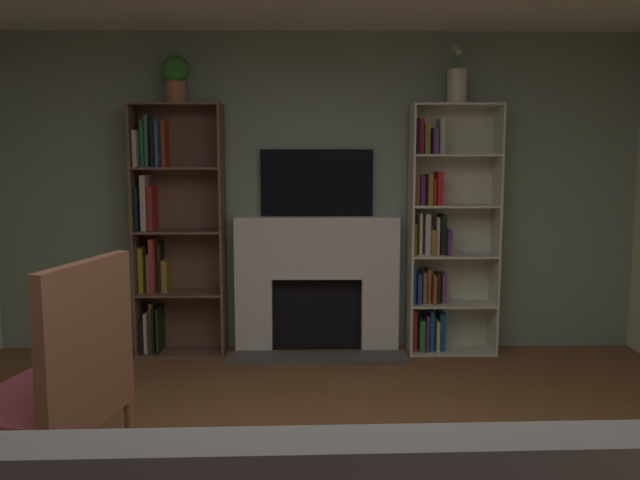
% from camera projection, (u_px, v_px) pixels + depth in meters
% --- Properties ---
extents(wall_back_accent, '(5.47, 0.06, 2.62)m').
position_uv_depth(wall_back_accent, '(317.00, 193.00, 5.56)').
color(wall_back_accent, gray).
rests_on(wall_back_accent, ground_plane).
extents(fireplace, '(1.45, 0.50, 1.13)m').
position_uv_depth(fireplace, '(317.00, 281.00, 5.52)').
color(fireplace, white).
rests_on(fireplace, ground_plane).
extents(tv, '(0.92, 0.06, 0.54)m').
position_uv_depth(tv, '(317.00, 182.00, 5.49)').
color(tv, black).
rests_on(tv, fireplace).
extents(bookshelf_left, '(0.72, 0.32, 2.04)m').
position_uv_depth(bookshelf_left, '(169.00, 231.00, 5.44)').
color(bookshelf_left, brown).
rests_on(bookshelf_left, ground_plane).
extents(bookshelf_right, '(0.72, 0.31, 2.04)m').
position_uv_depth(bookshelf_right, '(441.00, 237.00, 5.48)').
color(bookshelf_right, beige).
rests_on(bookshelf_right, ground_plane).
extents(potted_plant, '(0.22, 0.22, 0.37)m').
position_uv_depth(potted_plant, '(176.00, 77.00, 5.25)').
color(potted_plant, '#AB734D').
rests_on(potted_plant, bookshelf_left).
extents(vase_with_flowers, '(0.16, 0.16, 0.46)m').
position_uv_depth(vase_with_flowers, '(457.00, 85.00, 5.29)').
color(vase_with_flowers, silver).
rests_on(vase_with_flowers, bookshelf_right).
extents(armchair, '(0.73, 0.81, 1.17)m').
position_uv_depth(armchair, '(57.00, 386.00, 3.03)').
color(armchair, brown).
rests_on(armchair, ground_plane).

